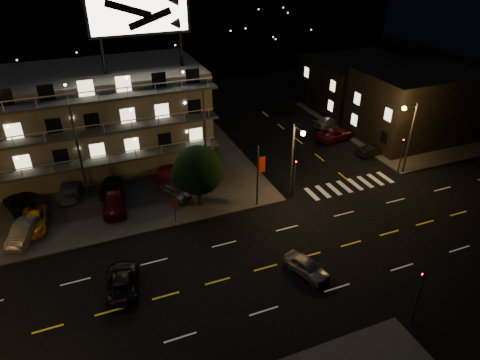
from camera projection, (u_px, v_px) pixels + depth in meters
name	position (u px, v px, depth m)	size (l,w,h in m)	color
ground	(242.00, 274.00, 33.01)	(140.00, 140.00, 0.00)	black
curb_nw	(45.00, 186.00, 44.46)	(44.00, 24.00, 0.15)	#383836
curb_ne	(388.00, 124.00, 58.78)	(16.00, 24.00, 0.15)	#383836
motel	(74.00, 120.00, 46.26)	(28.00, 13.80, 18.10)	gray
side_bldg_front	(415.00, 105.00, 53.48)	(14.06, 10.00, 8.50)	black
side_bldg_back	(357.00, 83.00, 63.48)	(14.06, 12.00, 7.00)	black
hill_backdrop	(75.00, 2.00, 80.47)	(120.00, 25.00, 24.00)	black
streetlight_nc	(294.00, 156.00, 39.66)	(0.44, 1.92, 8.00)	#2D2D30
streetlight_ne	(409.00, 132.00, 44.39)	(1.92, 0.44, 8.00)	#2D2D30
signal_nw	(295.00, 174.00, 41.47)	(0.20, 0.27, 4.60)	#2D2D30
signal_sw	(419.00, 292.00, 27.84)	(0.20, 0.27, 4.60)	#2D2D30
signal_ne	(402.00, 152.00, 45.70)	(0.27, 0.20, 4.60)	#2D2D30
banner_north	(258.00, 174.00, 39.69)	(0.83, 0.16, 6.40)	#2D2D30
stop_sign	(174.00, 207.00, 38.05)	(0.91, 0.11, 2.61)	#2D2D30
tree	(198.00, 172.00, 39.46)	(4.83, 4.65, 6.08)	black
lot_car_1	(23.00, 231.00, 36.30)	(1.55, 4.43, 1.46)	gray
lot_car_2	(34.00, 221.00, 37.74)	(2.17, 4.70, 1.31)	gold
lot_car_3	(114.00, 202.00, 40.31)	(2.08, 5.13, 1.49)	#540C12
lot_car_4	(176.00, 191.00, 42.08)	(1.57, 3.89, 1.33)	gray
lot_car_6	(20.00, 203.00, 40.23)	(2.12, 4.59, 1.28)	black
lot_car_7	(70.00, 189.00, 42.39)	(2.00, 4.91, 1.42)	gray
lot_car_8	(110.00, 186.00, 42.83)	(1.73, 4.30, 1.46)	black
lot_car_9	(166.00, 173.00, 45.19)	(1.43, 4.11, 1.35)	#540C12
side_car_0	(374.00, 150.00, 50.43)	(1.33, 3.82, 1.26)	black
side_car_1	(335.00, 134.00, 54.27)	(2.48, 5.37, 1.49)	#540C12
side_car_2	(327.00, 122.00, 58.06)	(1.79, 4.39, 1.28)	gray
side_car_3	(281.00, 110.00, 62.09)	(1.50, 3.73, 1.27)	black
road_car_east	(307.00, 267.00, 32.77)	(1.57, 3.90, 1.33)	gray
road_car_west	(122.00, 281.00, 31.44)	(2.23, 4.83, 1.34)	black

